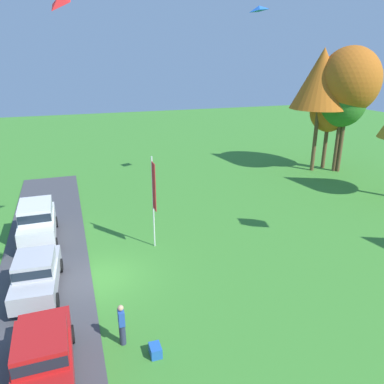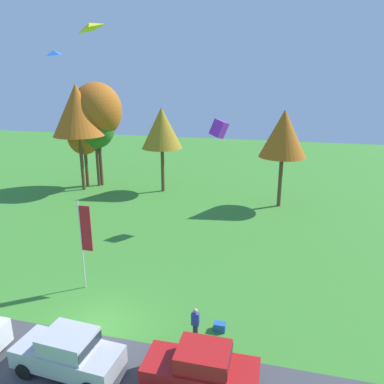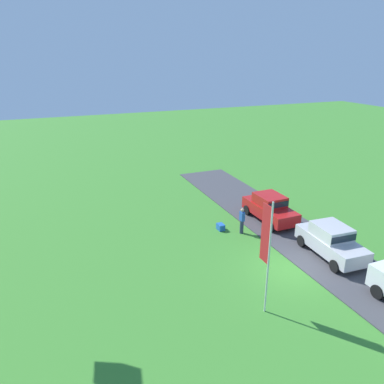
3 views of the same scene
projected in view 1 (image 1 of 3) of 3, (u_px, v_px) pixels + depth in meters
name	position (u px, v px, depth m)	size (l,w,h in m)	color
ground_plane	(104.00, 278.00, 18.35)	(120.00, 120.00, 0.00)	#3D842D
pavement_strip	(44.00, 287.00, 17.51)	(36.00, 4.40, 0.06)	#424247
car_suv_far_end	(37.00, 220.00, 21.66)	(4.61, 2.06, 2.28)	white
car_sedan_by_flagpole	(36.00, 273.00, 16.83)	(4.51, 2.18, 1.84)	#B7B7BC
car_sedan_mid_row	(43.00, 355.00, 12.14)	(4.42, 1.99, 1.84)	red
person_on_lawn	(122.00, 324.00, 13.81)	(0.36, 0.24, 1.71)	#2D334C
tree_center_back	(329.00, 112.00, 35.06)	(3.52, 3.52, 7.43)	brown
tree_right_of_center	(322.00, 79.00, 33.24)	(5.26, 5.26, 11.10)	brown
tree_lone_near	(343.00, 102.00, 33.70)	(4.18, 4.18, 8.82)	brown
tree_far_left	(350.00, 81.00, 32.97)	(5.33, 5.33, 11.25)	brown
flag_banner	(154.00, 192.00, 20.14)	(0.71, 0.08, 5.28)	silver
cooler_box	(155.00, 350.00, 13.49)	(0.56, 0.40, 0.40)	blue
kite_diamond_topmost	(58.00, 0.00, 17.31)	(0.87, 1.06, 0.28)	red
kite_diamond_high_right	(259.00, 8.00, 25.86)	(1.01, 1.01, 0.32)	blue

